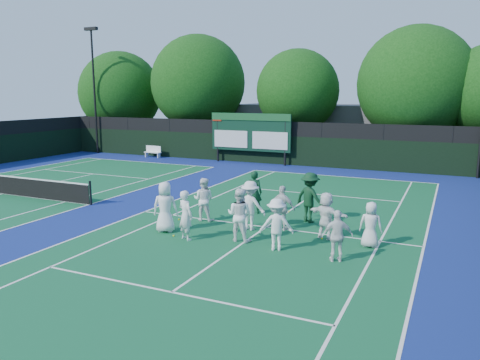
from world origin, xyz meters
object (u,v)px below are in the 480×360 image
at_px(scoreboard, 250,133).
at_px(tennis_net, 3,184).
at_px(bench, 153,151).
at_px(coach_left, 254,192).

height_order(scoreboard, tennis_net, scoreboard).
bearing_deg(bench, coach_left, -42.25).
bearing_deg(coach_left, bench, -54.56).
relative_size(scoreboard, tennis_net, 0.53).
distance_m(scoreboard, coach_left, 14.20).
height_order(tennis_net, bench, tennis_net).
height_order(tennis_net, coach_left, coach_left).
bearing_deg(bench, scoreboard, 1.55).
bearing_deg(tennis_net, coach_left, 7.54).
xyz_separation_m(scoreboard, tennis_net, (-6.99, -14.59, -1.70)).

